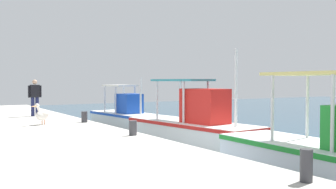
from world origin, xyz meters
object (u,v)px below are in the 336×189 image
fisherman_standing (35,96)px  mooring_bollard_second (133,128)px  fishing_boat_second (193,127)px  mooring_bollard_third (306,166)px  pelican (42,114)px  mooring_bollard_nearest (84,117)px  fishing_boat_nearest (124,115)px

fisherman_standing → mooring_bollard_second: 8.37m
fishing_boat_second → mooring_bollard_third: size_ratio=11.35×
pelican → mooring_bollard_third: (10.74, 1.64, -0.13)m
mooring_bollard_second → mooring_bollard_third: size_ratio=0.83×
fisherman_standing → mooring_bollard_third: (14.64, 1.05, -0.68)m
fisherman_standing → mooring_bollard_nearest: size_ratio=3.95×
fishing_boat_nearest → mooring_bollard_nearest: fishing_boat_nearest is taller
mooring_bollard_second → mooring_bollard_third: (6.37, -0.00, 0.05)m
fisherman_standing → fishing_boat_second: bearing=31.3°
fishing_boat_second → mooring_bollard_nearest: fishing_boat_second is taller
mooring_bollard_second → pelican: bearing=-159.5°
fishing_boat_second → fisherman_standing: size_ratio=3.58×
mooring_bollard_second → mooring_bollard_nearest: bearing=-180.0°
fisherman_standing → mooring_bollard_third: size_ratio=3.17×
mooring_bollard_second → fisherman_standing: bearing=-172.8°
fishing_boat_nearest → fishing_boat_second: size_ratio=0.77×
fishing_boat_nearest → mooring_bollard_third: size_ratio=8.76×
fishing_boat_second → mooring_bollard_nearest: bearing=-133.7°
fishing_boat_nearest → pelican: 6.72m
pelican → mooring_bollard_nearest: pelican is taller
fisherman_standing → mooring_bollard_nearest: fisherman_standing is taller
pelican → fisherman_standing: size_ratio=0.52×
fishing_boat_second → fisherman_standing: (-6.93, -4.22, 1.03)m
fishing_boat_nearest → fishing_boat_second: fishing_boat_second is taller
fishing_boat_nearest → fishing_boat_second: bearing=-3.9°
pelican → fisherman_standing: (-3.90, 0.59, 0.55)m
mooring_bollard_third → fishing_boat_nearest: bearing=166.1°
fishing_boat_nearest → pelican: fishing_boat_nearest is taller
fishing_boat_second → mooring_bollard_third: fishing_boat_second is taller
mooring_bollard_nearest → pelican: bearing=-90.2°
mooring_bollard_third → fisherman_standing: bearing=-175.9°
fishing_boat_second → mooring_bollard_nearest: 4.39m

